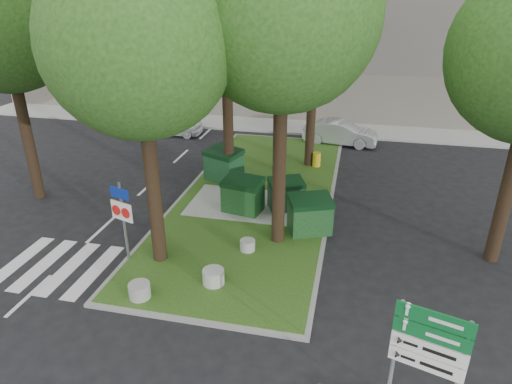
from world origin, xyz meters
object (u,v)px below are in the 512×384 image
(dumpster_c, at_px, (286,194))
(car_white, at_px, (169,123))
(litter_bin, at_px, (316,159))
(bollard_mid, at_px, (248,245))
(tree_median_mid, at_px, (228,19))
(tree_street_left, at_px, (1,2))
(directional_sign, at_px, (428,351))
(car_silver, at_px, (340,133))
(bollard_left, at_px, (140,290))
(dumpster_b, at_px, (243,195))
(bollard_right, at_px, (213,277))
(dumpster_a, at_px, (224,165))
(tree_median_near_left, at_px, (140,22))
(traffic_sign_pole, at_px, (123,212))
(dumpster_d, at_px, (310,215))

(dumpster_c, relative_size, car_white, 0.41)
(litter_bin, bearing_deg, bollard_mid, -100.00)
(tree_median_mid, height_order, tree_street_left, tree_street_left)
(directional_sign, bearing_deg, car_silver, 114.87)
(bollard_mid, height_order, directional_sign, directional_sign)
(bollard_left, bearing_deg, dumpster_b, 75.53)
(tree_median_mid, distance_m, bollard_right, 10.10)
(car_white, bearing_deg, tree_street_left, 165.66)
(car_white, bearing_deg, dumpster_a, -143.35)
(tree_median_near_left, relative_size, traffic_sign_pole, 3.77)
(bollard_left, relative_size, car_white, 0.15)
(bollard_right, relative_size, litter_bin, 0.93)
(dumpster_b, xyz_separation_m, dumpster_d, (2.72, -1.07, -0.00))
(litter_bin, xyz_separation_m, car_silver, (0.91, 4.01, 0.20))
(tree_median_near_left, relative_size, car_white, 2.65)
(tree_median_near_left, bearing_deg, car_silver, 69.72)
(tree_median_near_left, bearing_deg, dumpster_c, 53.35)
(tree_median_mid, relative_size, dumpster_c, 6.19)
(tree_street_left, distance_m, car_white, 11.89)
(dumpster_a, xyz_separation_m, car_silver, (4.82, 6.62, -0.17))
(tree_median_mid, bearing_deg, car_silver, 56.99)
(tree_median_near_left, xyz_separation_m, traffic_sign_pole, (-1.09, -0.29, -5.52))
(tree_street_left, xyz_separation_m, traffic_sign_pole, (5.91, -3.79, -5.86))
(car_white, bearing_deg, bollard_mid, -150.25)
(tree_median_near_left, distance_m, litter_bin, 12.21)
(dumpster_a, height_order, car_white, dumpster_a)
(bollard_left, bearing_deg, dumpster_c, 64.26)
(tree_median_near_left, height_order, bollard_right, tree_median_near_left)
(traffic_sign_pole, xyz_separation_m, directional_sign, (8.50, -4.27, 0.18))
(tree_median_mid, relative_size, tree_street_left, 0.91)
(traffic_sign_pole, relative_size, car_white, 0.70)
(tree_median_mid, relative_size, directional_sign, 3.59)
(bollard_mid, distance_m, traffic_sign_pole, 4.16)
(traffic_sign_pole, bearing_deg, directional_sign, -8.49)
(tree_median_near_left, relative_size, tree_median_mid, 1.05)
(dumpster_c, bearing_deg, bollard_right, -128.10)
(tree_median_mid, bearing_deg, bollard_left, -92.24)
(tree_median_mid, relative_size, car_silver, 2.47)
(tree_median_near_left, bearing_deg, car_white, 111.61)
(tree_median_near_left, relative_size, bollard_left, 17.22)
(car_silver, bearing_deg, dumpster_b, 167.26)
(litter_bin, bearing_deg, traffic_sign_pole, -117.99)
(car_white, height_order, car_silver, car_white)
(dumpster_d, distance_m, car_silver, 10.53)
(tree_median_mid, bearing_deg, litter_bin, 38.49)
(bollard_right, bearing_deg, dumpster_d, 57.33)
(tree_street_left, height_order, dumpster_d, tree_street_left)
(bollard_right, bearing_deg, car_silver, 78.49)
(tree_median_near_left, distance_m, dumpster_a, 9.31)
(bollard_mid, bearing_deg, tree_median_mid, 110.64)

